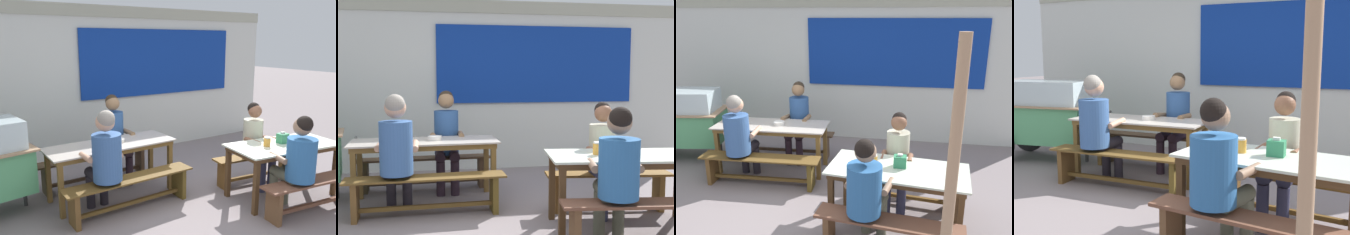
{
  "view_description": "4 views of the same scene",
  "coord_description": "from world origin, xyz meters",
  "views": [
    {
      "loc": [
        -2.42,
        -3.22,
        2.09
      ],
      "look_at": [
        0.13,
        0.82,
        1.06
      ],
      "focal_mm": 37.96,
      "sensor_mm": 36.0,
      "label": 1
    },
    {
      "loc": [
        -0.52,
        -3.97,
        1.51
      ],
      "look_at": [
        0.33,
        0.9,
        1.02
      ],
      "focal_mm": 44.88,
      "sensor_mm": 36.0,
      "label": 2
    },
    {
      "loc": [
        1.35,
        -3.67,
        2.36
      ],
      "look_at": [
        0.55,
        0.87,
        0.97
      ],
      "focal_mm": 36.57,
      "sensor_mm": 36.0,
      "label": 3
    },
    {
      "loc": [
        2.02,
        -3.41,
        1.55
      ],
      "look_at": [
        0.27,
        0.4,
        0.91
      ],
      "focal_mm": 44.33,
      "sensor_mm": 36.0,
      "label": 4
    }
  ],
  "objects": [
    {
      "name": "bench_near_back",
      "position": [
        1.4,
        0.36,
        0.28
      ],
      "size": [
        1.42,
        0.42,
        0.43
      ],
      "color": "brown",
      "rests_on": "ground_plane"
    },
    {
      "name": "bench_far_front",
      "position": [
        -0.6,
        0.52,
        0.28
      ],
      "size": [
        1.72,
        0.37,
        0.43
      ],
      "color": "brown",
      "rests_on": "ground_plane"
    },
    {
      "name": "ground_plane",
      "position": [
        0.0,
        0.0,
        0.0
      ],
      "size": [
        40.0,
        40.0,
        0.0
      ],
      "primitive_type": "plane",
      "color": "gray"
    },
    {
      "name": "bench_far_back",
      "position": [
        -0.64,
        1.62,
        0.29
      ],
      "size": [
        1.75,
        0.31,
        0.43
      ],
      "color": "brown",
      "rests_on": "ground_plane"
    },
    {
      "name": "condiment_jar",
      "position": [
        1.06,
        -0.13,
        0.8
      ],
      "size": [
        0.09,
        0.09,
        0.12
      ],
      "color": "gold",
      "rests_on": "dining_table_near"
    },
    {
      "name": "dining_table_far",
      "position": [
        -0.62,
        1.07,
        0.66
      ],
      "size": [
        1.75,
        0.71,
        0.74
      ],
      "color": "#BBB0A4",
      "rests_on": "ground_plane"
    },
    {
      "name": "dining_table_near",
      "position": [
        1.33,
        -0.18,
        0.66
      ],
      "size": [
        1.59,
        0.88,
        0.74
      ],
      "color": "silver",
      "rests_on": "ground_plane"
    },
    {
      "name": "bench_near_front",
      "position": [
        1.27,
        -0.73,
        0.29
      ],
      "size": [
        1.48,
        0.45,
        0.43
      ],
      "color": "brown",
      "rests_on": "ground_plane"
    },
    {
      "name": "person_center_facing",
      "position": [
        -0.35,
        1.56,
        0.74
      ],
      "size": [
        0.43,
        0.57,
        1.32
      ],
      "color": "#2A1D27",
      "rests_on": "ground_plane"
    },
    {
      "name": "tissue_box",
      "position": [
        1.35,
        -0.14,
        0.81
      ],
      "size": [
        0.14,
        0.11,
        0.15
      ],
      "color": "#308354",
      "rests_on": "dining_table_near"
    },
    {
      "name": "person_left_back_turned",
      "position": [
        -0.91,
        0.57,
        0.75
      ],
      "size": [
        0.46,
        0.59,
        1.32
      ],
      "color": "#252129",
      "rests_on": "ground_plane"
    },
    {
      "name": "backdrop_wall",
      "position": [
        0.05,
        2.79,
        1.42
      ],
      "size": [
        7.44,
        0.23,
        2.69
      ],
      "color": "silver",
      "rests_on": "ground_plane"
    },
    {
      "name": "person_right_near_table",
      "position": [
        1.32,
        0.29,
        0.68
      ],
      "size": [
        0.41,
        0.53,
        1.22
      ],
      "color": "#2E2F4A",
      "rests_on": "ground_plane"
    },
    {
      "name": "person_near_front",
      "position": [
        1.04,
        -0.63,
        0.71
      ],
      "size": [
        0.51,
        0.6,
        1.25
      ],
      "color": "#616551",
      "rests_on": "ground_plane"
    },
    {
      "name": "soup_bowl",
      "position": [
        -0.5,
        1.08,
        0.77
      ],
      "size": [
        0.17,
        0.17,
        0.05
      ],
      "primitive_type": "cylinder",
      "color": "silver",
      "rests_on": "dining_table_far"
    }
  ]
}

